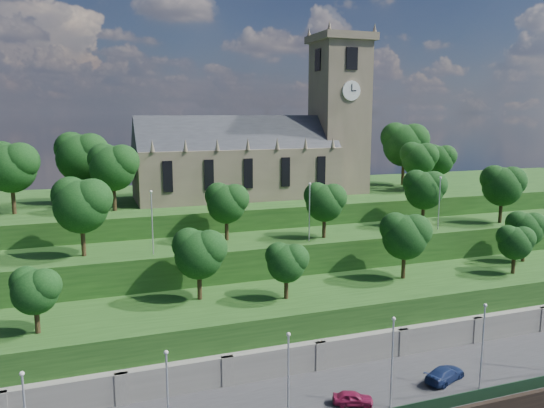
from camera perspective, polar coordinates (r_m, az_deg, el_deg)
name	(u,v)px	position (r m, az deg, el deg)	size (l,w,h in m)	color
promenade	(388,394)	(56.83, 12.39, -19.37)	(160.00, 12.00, 2.00)	#2D2D30
fence	(421,408)	(52.18, 15.78, -20.34)	(160.00, 0.10, 1.20)	black
retaining_wall	(359,355)	(60.71, 9.37, -15.69)	(160.00, 2.10, 5.00)	slate
embankment_lower	(335,321)	(64.98, 6.79, -12.42)	(160.00, 12.00, 8.00)	#1D4416
embankment_upper	(300,278)	(73.71, 3.01, -7.98)	(160.00, 10.00, 12.00)	#1D4416
hilltop	(254,235)	(92.36, -1.96, -3.35)	(160.00, 32.00, 15.00)	#1D4416
church	(265,150)	(86.58, -0.72, 5.84)	(38.60, 12.35, 27.60)	brown
trees_lower	(349,245)	(63.40, 8.33, -4.43)	(67.02, 8.84, 8.33)	black
trees_upper	(321,194)	(71.24, 5.26, 1.08)	(66.34, 8.47, 9.28)	black
trees_hilltop	(256,154)	(85.55, -1.71, 5.39)	(75.98, 17.07, 11.73)	black
lamp_posts_promenade	(392,356)	(50.54, 12.80, -15.68)	(60.36, 0.36, 8.66)	#B2B2B7
lamp_posts_upper	(309,207)	(68.51, 4.05, -0.36)	(40.36, 0.36, 7.66)	#B2B2B7
car_left	(353,398)	(52.31, 8.69, -19.94)	(1.49, 3.69, 1.26)	maroon
car_right	(445,374)	(58.22, 18.09, -16.98)	(2.02, 4.96, 1.44)	navy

